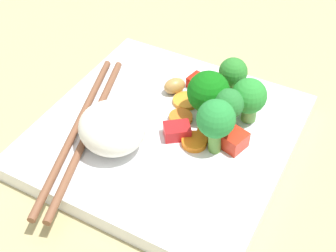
% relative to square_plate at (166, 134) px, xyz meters
% --- Properties ---
extents(ground_plane, '(1.10, 1.10, 0.02)m').
position_rel_square_plate_xyz_m(ground_plane, '(0.00, 0.00, -0.02)').
color(ground_plane, tan).
extents(square_plate, '(0.27, 0.27, 0.02)m').
position_rel_square_plate_xyz_m(square_plate, '(0.00, 0.00, 0.00)').
color(square_plate, white).
rests_on(square_plate, ground_plane).
extents(rice_mound, '(0.07, 0.08, 0.05)m').
position_rel_square_plate_xyz_m(rice_mound, '(-0.05, 0.04, 0.04)').
color(rice_mound, white).
rests_on(rice_mound, square_plate).
extents(broccoli_floret_0, '(0.03, 0.03, 0.05)m').
position_rel_square_plate_xyz_m(broccoli_floret_0, '(0.03, -0.06, 0.04)').
color(broccoli_floret_0, '#5B933D').
rests_on(broccoli_floret_0, square_plate).
extents(broccoli_floret_1, '(0.03, 0.03, 0.05)m').
position_rel_square_plate_xyz_m(broccoli_floret_1, '(0.09, -0.04, 0.04)').
color(broccoli_floret_1, '#6DA24E').
rests_on(broccoli_floret_1, square_plate).
extents(broccoli_floret_2, '(0.05, 0.05, 0.06)m').
position_rel_square_plate_xyz_m(broccoli_floret_2, '(0.04, -0.03, 0.04)').
color(broccoli_floret_2, '#6CA84C').
rests_on(broccoli_floret_2, square_plate).
extents(broccoli_floret_3, '(0.04, 0.04, 0.06)m').
position_rel_square_plate_xyz_m(broccoli_floret_3, '(-0.00, -0.06, 0.05)').
color(broccoli_floret_3, '#60973E').
rests_on(broccoli_floret_3, square_plate).
extents(broccoli_floret_4, '(0.04, 0.04, 0.05)m').
position_rel_square_plate_xyz_m(broccoli_floret_4, '(0.06, -0.07, 0.04)').
color(broccoli_floret_4, '#71AC52').
rests_on(broccoli_floret_4, square_plate).
extents(carrot_slice_0, '(0.04, 0.04, 0.00)m').
position_rel_square_plate_xyz_m(carrot_slice_0, '(0.05, 0.00, 0.01)').
color(carrot_slice_0, orange).
rests_on(carrot_slice_0, square_plate).
extents(carrot_slice_1, '(0.03, 0.03, 0.01)m').
position_rel_square_plate_xyz_m(carrot_slice_1, '(0.01, -0.05, 0.01)').
color(carrot_slice_1, orange).
rests_on(carrot_slice_1, square_plate).
extents(carrot_slice_2, '(0.03, 0.03, 0.01)m').
position_rel_square_plate_xyz_m(carrot_slice_2, '(0.02, -0.01, 0.01)').
color(carrot_slice_2, orange).
rests_on(carrot_slice_2, square_plate).
extents(carrot_slice_3, '(0.04, 0.04, 0.01)m').
position_rel_square_plate_xyz_m(carrot_slice_3, '(-0.01, -0.04, 0.01)').
color(carrot_slice_3, orange).
rests_on(carrot_slice_3, square_plate).
extents(pepper_chunk_0, '(0.03, 0.04, 0.01)m').
position_rel_square_plate_xyz_m(pepper_chunk_0, '(-0.01, -0.02, 0.02)').
color(pepper_chunk_0, red).
rests_on(pepper_chunk_0, square_plate).
extents(pepper_chunk_1, '(0.03, 0.03, 0.02)m').
position_rel_square_plate_xyz_m(pepper_chunk_1, '(0.01, -0.08, 0.02)').
color(pepper_chunk_1, red).
rests_on(pepper_chunk_1, square_plate).
extents(pepper_chunk_2, '(0.03, 0.03, 0.01)m').
position_rel_square_plate_xyz_m(pepper_chunk_2, '(0.08, -0.00, 0.02)').
color(pepper_chunk_2, red).
rests_on(pepper_chunk_2, square_plate).
extents(chicken_piece_0, '(0.03, 0.03, 0.02)m').
position_rel_square_plate_xyz_m(chicken_piece_0, '(0.07, -0.04, 0.02)').
color(chicken_piece_0, tan).
rests_on(chicken_piece_0, square_plate).
extents(chicken_piece_1, '(0.03, 0.03, 0.02)m').
position_rel_square_plate_xyz_m(chicken_piece_1, '(0.06, 0.02, 0.02)').
color(chicken_piece_1, '#BD8B49').
rests_on(chicken_piece_1, square_plate).
extents(chicken_piece_2, '(0.03, 0.03, 0.02)m').
position_rel_square_plate_xyz_m(chicken_piece_2, '(0.10, -0.02, 0.02)').
color(chicken_piece_2, tan).
rests_on(chicken_piece_2, square_plate).
extents(chicken_piece_3, '(0.03, 0.03, 0.02)m').
position_rel_square_plate_xyz_m(chicken_piece_3, '(0.07, -0.02, 0.02)').
color(chicken_piece_3, tan).
rests_on(chicken_piece_3, square_plate).
extents(chopstick_pair, '(0.24, 0.10, 0.01)m').
position_rel_square_plate_xyz_m(chopstick_pair, '(-0.05, 0.08, 0.01)').
color(chopstick_pair, brown).
rests_on(chopstick_pair, square_plate).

